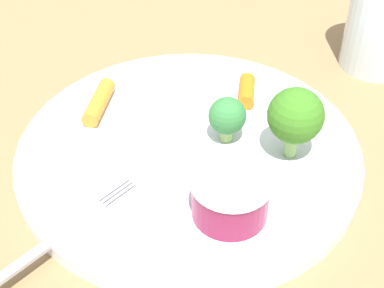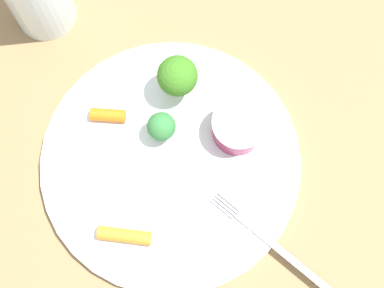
% 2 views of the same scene
% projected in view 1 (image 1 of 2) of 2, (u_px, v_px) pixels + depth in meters
% --- Properties ---
extents(ground_plane, '(2.40, 2.40, 0.00)m').
position_uv_depth(ground_plane, '(189.00, 157.00, 0.42)').
color(ground_plane, olive).
extents(plate, '(0.26, 0.26, 0.01)m').
position_uv_depth(plate, '(189.00, 151.00, 0.42)').
color(plate, white).
rests_on(plate, ground_plane).
extents(sauce_cup, '(0.05, 0.05, 0.03)m').
position_uv_depth(sauce_cup, '(230.00, 196.00, 0.35)').
color(sauce_cup, maroon).
rests_on(sauce_cup, plate).
extents(broccoli_floret_0, '(0.04, 0.04, 0.06)m').
position_uv_depth(broccoli_floret_0, '(296.00, 116.00, 0.38)').
color(broccoli_floret_0, '#87B565').
rests_on(broccoli_floret_0, plate).
extents(broccoli_floret_1, '(0.03, 0.03, 0.04)m').
position_uv_depth(broccoli_floret_1, '(227.00, 117.00, 0.41)').
color(broccoli_floret_1, '#8FB665').
rests_on(broccoli_floret_1, plate).
extents(carrot_stick_0, '(0.02, 0.04, 0.01)m').
position_uv_depth(carrot_stick_0, '(247.00, 91.00, 0.46)').
color(carrot_stick_0, orange).
rests_on(carrot_stick_0, plate).
extents(carrot_stick_1, '(0.02, 0.05, 0.01)m').
position_uv_depth(carrot_stick_1, '(99.00, 102.00, 0.45)').
color(carrot_stick_1, orange).
rests_on(carrot_stick_1, plate).
extents(fork, '(0.09, 0.16, 0.00)m').
position_uv_depth(fork, '(35.00, 254.00, 0.34)').
color(fork, '#AEADB2').
rests_on(fork, plate).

